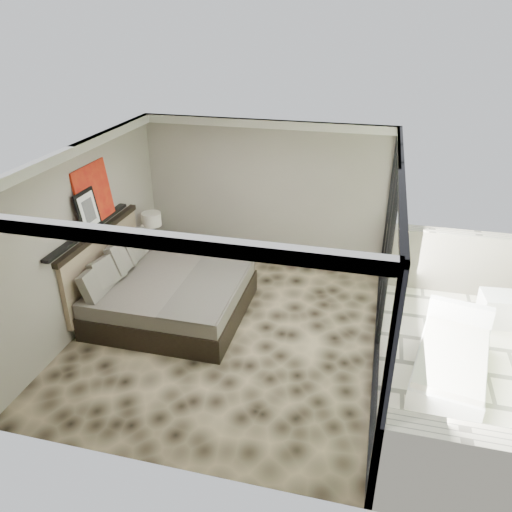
% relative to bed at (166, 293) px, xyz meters
% --- Properties ---
extents(floor, '(5.00, 5.00, 0.00)m').
position_rel_bed_xyz_m(floor, '(1.15, -0.39, -0.38)').
color(floor, black).
rests_on(floor, ground).
extents(ceiling, '(4.50, 5.00, 0.02)m').
position_rel_bed_xyz_m(ceiling, '(1.15, -0.39, 2.41)').
color(ceiling, silver).
rests_on(ceiling, back_wall).
extents(back_wall, '(4.50, 0.02, 2.80)m').
position_rel_bed_xyz_m(back_wall, '(1.15, 2.10, 1.02)').
color(back_wall, gray).
rests_on(back_wall, floor).
extents(left_wall, '(0.02, 5.00, 2.80)m').
position_rel_bed_xyz_m(left_wall, '(-1.09, -0.39, 1.02)').
color(left_wall, gray).
rests_on(left_wall, floor).
extents(glass_wall, '(0.08, 5.00, 2.80)m').
position_rel_bed_xyz_m(glass_wall, '(3.40, -0.39, 1.02)').
color(glass_wall, white).
rests_on(glass_wall, floor).
extents(terrace_slab, '(3.00, 5.00, 0.12)m').
position_rel_bed_xyz_m(terrace_slab, '(4.90, -0.39, -0.44)').
color(terrace_slab, silver).
rests_on(terrace_slab, ground).
extents(picture_ledge, '(0.12, 2.20, 0.05)m').
position_rel_bed_xyz_m(picture_ledge, '(-1.03, -0.29, 1.12)').
color(picture_ledge, black).
rests_on(picture_ledge, left_wall).
extents(bed, '(2.35, 2.27, 1.30)m').
position_rel_bed_xyz_m(bed, '(0.00, 0.00, 0.00)').
color(bed, black).
rests_on(bed, floor).
extents(nightstand, '(0.64, 0.64, 0.51)m').
position_rel_bed_xyz_m(nightstand, '(-0.84, 1.39, -0.12)').
color(nightstand, black).
rests_on(nightstand, floor).
extents(table_lamp, '(0.35, 0.35, 0.65)m').
position_rel_bed_xyz_m(table_lamp, '(-0.81, 1.36, 0.55)').
color(table_lamp, black).
rests_on(table_lamp, nightstand).
extents(abstract_canvas, '(0.13, 0.90, 0.90)m').
position_rel_bed_xyz_m(abstract_canvas, '(-1.05, 0.01, 1.60)').
color(abstract_canvas, '#AA550E').
rests_on(abstract_canvas, picture_ledge).
extents(framed_print, '(0.11, 0.50, 0.60)m').
position_rel_bed_xyz_m(framed_print, '(-0.99, -0.30, 1.45)').
color(framed_print, black).
rests_on(framed_print, picture_ledge).
extents(ottoman, '(0.54, 0.54, 0.50)m').
position_rel_bed_xyz_m(ottoman, '(5.19, 1.01, -0.13)').
color(ottoman, silver).
rests_on(ottoman, terrace_slab).
extents(lounger, '(1.20, 1.92, 0.70)m').
position_rel_bed_xyz_m(lounger, '(4.38, -0.49, -0.16)').
color(lounger, white).
rests_on(lounger, terrace_slab).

